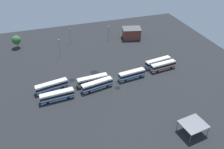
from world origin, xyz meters
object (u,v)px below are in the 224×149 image
(bus_row0_slot1, at_px, (158,62))
(lamp_post_mid_lot, at_px, (70,35))
(bus_row0_slot2, at_px, (163,66))
(depot_building, at_px, (132,33))
(bus_row2_slot2, at_px, (97,85))
(bus_row2_slot1, at_px, (92,80))
(lamp_post_near_entrance, at_px, (60,47))
(maintenance_shelter, at_px, (194,124))
(bus_row1_slot2, at_px, (132,74))
(bus_row3_slot0, at_px, (52,86))
(bus_row3_slot2, at_px, (57,96))
(tree_south_edge, at_px, (16,40))
(lamp_post_far_corner, at_px, (109,32))

(bus_row0_slot1, height_order, lamp_post_mid_lot, lamp_post_mid_lot)
(bus_row0_slot2, bearing_deg, depot_building, -88.19)
(bus_row2_slot2, xyz_separation_m, depot_building, (-30.89, -39.66, 1.04))
(bus_row2_slot1, xyz_separation_m, lamp_post_near_entrance, (9.41, -27.89, 2.97))
(depot_building, relative_size, maintenance_shelter, 1.35)
(depot_building, bearing_deg, lamp_post_mid_lot, -8.49)
(bus_row0_slot2, xyz_separation_m, bus_row1_slot2, (16.06, 2.04, -0.00))
(bus_row1_slot2, xyz_separation_m, bus_row2_slot2, (15.94, 2.44, 0.00))
(bus_row3_slot0, bearing_deg, bus_row3_slot2, 101.27)
(bus_row0_slot2, height_order, bus_row2_slot1, same)
(lamp_post_mid_lot, bearing_deg, bus_row1_slot2, 114.31)
(bus_row1_slot2, distance_m, lamp_post_mid_lot, 46.49)
(bus_row3_slot2, distance_m, tree_south_edge, 51.52)
(lamp_post_near_entrance, bearing_deg, bus_row3_slot2, 80.40)
(lamp_post_mid_lot, height_order, lamp_post_near_entrance, lamp_post_near_entrance)
(bus_row0_slot2, distance_m, lamp_post_near_entrance, 50.38)
(lamp_post_mid_lot, bearing_deg, tree_south_edge, -5.55)
(bus_row0_slot2, relative_size, bus_row2_slot2, 0.94)
(bus_row2_slot2, distance_m, depot_building, 50.28)
(tree_south_edge, bearing_deg, lamp_post_far_corner, 173.72)
(bus_row0_slot2, relative_size, tree_south_edge, 1.86)
(bus_row0_slot2, distance_m, tree_south_edge, 76.08)
(lamp_post_near_entrance, xyz_separation_m, tree_south_edge, (20.36, -15.87, -0.55))
(bus_row0_slot2, xyz_separation_m, maintenance_shelter, (8.92, 35.87, 1.55))
(bus_row2_slot1, bearing_deg, bus_row0_slot2, -178.58)
(depot_building, height_order, maintenance_shelter, depot_building)
(bus_row0_slot1, relative_size, depot_building, 1.12)
(bus_row0_slot2, bearing_deg, bus_row3_slot2, 7.56)
(bus_row3_slot0, distance_m, tree_south_edge, 44.82)
(bus_row3_slot2, bearing_deg, lamp_post_far_corner, -127.74)
(depot_building, distance_m, tree_south_edge, 62.15)
(depot_building, xyz_separation_m, lamp_post_near_entrance, (41.28, 8.11, 1.93))
(bus_row0_slot1, xyz_separation_m, bus_row3_slot2, (47.28, 9.80, -0.00))
(bus_row0_slot1, distance_m, bus_row2_slot1, 32.50)
(bus_row1_slot2, height_order, lamp_post_mid_lot, lamp_post_mid_lot)
(bus_row0_slot1, distance_m, maintenance_shelter, 40.16)
(bus_row0_slot2, bearing_deg, bus_row2_slot1, 1.42)
(bus_row0_slot2, height_order, bus_row2_slot2, same)
(bus_row1_slot2, bearing_deg, bus_row3_slot0, -3.92)
(lamp_post_mid_lot, height_order, tree_south_edge, lamp_post_mid_lot)
(bus_row1_slot2, relative_size, lamp_post_far_corner, 1.57)
(bus_row0_slot2, xyz_separation_m, bus_row2_slot1, (32.98, 0.82, 0.00))
(bus_row0_slot2, relative_size, bus_row3_slot0, 0.94)
(bus_row1_slot2, bearing_deg, bus_row0_slot1, -160.34)
(bus_row0_slot2, height_order, tree_south_edge, tree_south_edge)
(tree_south_edge, bearing_deg, bus_row0_slot1, 147.49)
(bus_row2_slot1, xyz_separation_m, bus_row3_slot2, (15.06, 5.56, -0.00))
(lamp_post_far_corner, bearing_deg, maintenance_shelter, 93.97)
(bus_row3_slot2, bearing_deg, depot_building, -138.48)
(lamp_post_mid_lot, relative_size, tree_south_edge, 1.26)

